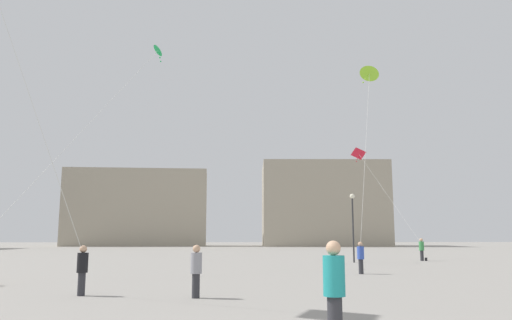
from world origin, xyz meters
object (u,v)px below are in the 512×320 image
person_in_blue (361,256)px  building_right_hall (322,205)px  person_in_black (82,268)px  handbag_beside_flyer (426,259)px  kite_lime_diamond (369,74)px  person_in_teal (334,287)px  kite_crimson_delta (360,155)px  person_in_green (422,248)px  person_in_grey (196,269)px  kite_emerald_diamond (155,54)px  building_centre_hall (137,208)px  lamppost_east (353,216)px

person_in_blue → building_right_hall: 72.04m
person_in_black → handbag_beside_flyer: person_in_black is taller
kite_lime_diamond → handbag_beside_flyer: size_ratio=35.40×
building_right_hall → handbag_beside_flyer: building_right_hall is taller
person_in_teal → kite_crimson_delta: size_ratio=0.22×
person_in_green → building_right_hall: (3.57, 58.01, 6.94)m
person_in_grey → person_in_green: bearing=-95.7°
person_in_black → kite_emerald_diamond: size_ratio=0.12×
person_in_blue → kite_emerald_diamond: (-11.50, 6.25, 12.80)m
person_in_green → person_in_grey: (-15.80, -21.96, -0.06)m
person_in_teal → building_centre_hall: bearing=-69.7°
person_in_black → handbag_beside_flyer: 29.08m
person_in_grey → handbag_beside_flyer: 27.35m
person_in_grey → kite_emerald_diamond: kite_emerald_diamond is taller
person_in_green → person_in_grey: 27.06m
building_centre_hall → handbag_beside_flyer: bearing=-61.0°
kite_emerald_diamond → handbag_beside_flyer: (20.03, 6.57, -13.55)m
building_right_hall → lamppost_east: size_ratio=4.88×
kite_lime_diamond → building_centre_hall: 72.18m
kite_lime_diamond → person_in_black: bearing=-135.3°
kite_lime_diamond → building_right_hall: building_right_hall is taller
person_in_green → person_in_blue: 15.12m
person_in_grey → kite_crimson_delta: bearing=-85.0°
person_in_black → kite_crimson_delta: bearing=-129.9°
kite_lime_diamond → building_centre_hall: (-26.53, 66.96, -4.85)m
person_in_teal → kite_crimson_delta: kite_crimson_delta is taller
building_right_hall → building_centre_hall: bearing=178.1°
kite_lime_diamond → building_centre_hall: bearing=111.6°
lamppost_east → kite_crimson_delta: bearing=69.8°
person_in_blue → person_in_black: bearing=160.5°
person_in_blue → lamppost_east: bearing=21.1°
person_in_teal → person_in_blue: (4.76, 15.87, -0.11)m
kite_crimson_delta → handbag_beside_flyer: 10.74m
person_in_green → kite_emerald_diamond: (-19.68, -6.47, 12.73)m
person_in_black → kite_lime_diamond: kite_lime_diamond is taller
person_in_teal → handbag_beside_flyer: bearing=-107.0°
person_in_grey → handbag_beside_flyer: size_ratio=5.00×
building_centre_hall → lamppost_east: (26.65, -61.19, -3.95)m
person_in_green → kite_emerald_diamond: 24.31m
person_in_black → kite_crimson_delta: size_ratio=0.19×
kite_crimson_delta → person_in_blue: bearing=-105.7°
person_in_blue → person_in_grey: bearing=174.2°
handbag_beside_flyer → person_in_green: bearing=-164.1°
lamppost_east → person_in_grey: bearing=-116.6°
building_right_hall → lamppost_east: bearing=-98.9°
person_in_teal → kite_lime_diamond: 24.65m
person_in_teal → kite_lime_diamond: kite_lime_diamond is taller
kite_emerald_diamond → handbag_beside_flyer: size_ratio=40.93×
person_in_grey → building_centre_hall: size_ratio=0.06×
building_centre_hall → handbag_beside_flyer: 67.96m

